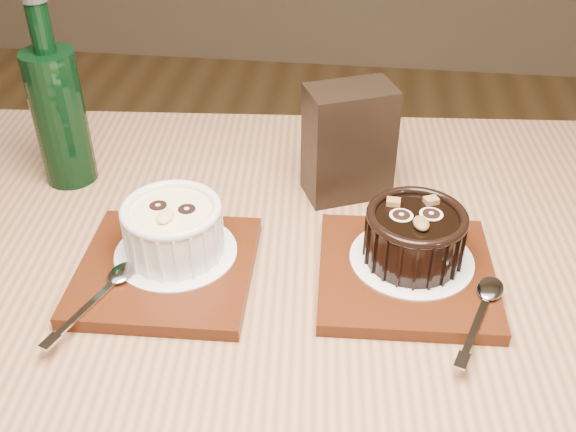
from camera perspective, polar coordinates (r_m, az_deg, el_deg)
name	(u,v)px	position (r m, az deg, el deg)	size (l,w,h in m)	color
table	(265,358)	(0.75, -1.92, -11.90)	(1.26, 0.90, 0.75)	#8A5E3C
tray_left	(166,270)	(0.72, -10.27, -4.49)	(0.18, 0.18, 0.01)	#4C1F0C
doily_left	(176,252)	(0.73, -9.45, -3.01)	(0.13, 0.13, 0.00)	white
ramekin_white	(173,227)	(0.71, -9.71, -0.92)	(0.10, 0.10, 0.06)	white
spoon_left	(100,294)	(0.69, -15.64, -6.34)	(0.03, 0.13, 0.01)	silver
tray_right	(406,274)	(0.71, 9.94, -4.83)	(0.18, 0.18, 0.01)	#4C1F0C
doily_right	(411,259)	(0.72, 10.41, -3.57)	(0.13, 0.13, 0.00)	white
ramekin_dark	(415,234)	(0.70, 10.70, -1.49)	(0.10, 0.10, 0.06)	black
spoon_right	(482,310)	(0.67, 16.08, -7.67)	(0.03, 0.13, 0.01)	silver
condiment_stand	(349,142)	(0.81, 5.15, 6.23)	(0.10, 0.06, 0.14)	black
green_bottle	(59,113)	(0.87, -18.82, 8.28)	(0.06, 0.06, 0.24)	black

